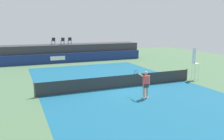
{
  "coord_description": "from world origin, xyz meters",
  "views": [
    {
      "loc": [
        -7.22,
        -15.47,
        4.63
      ],
      "look_at": [
        0.11,
        2.0,
        1.0
      ],
      "focal_mm": 37.39,
      "sensor_mm": 36.0,
      "label": 1
    }
  ],
  "objects": [
    {
      "name": "tennis_net",
      "position": [
        0.0,
        0.0,
        0.47
      ],
      "size": [
        12.4,
        0.02,
        0.95
      ],
      "primitive_type": "cube",
      "color": "#2D2D2D",
      "rests_on": "ground"
    },
    {
      "name": "ground_plane",
      "position": [
        0.0,
        3.0,
        0.0
      ],
      "size": [
        48.0,
        48.0,
        0.0
      ],
      "primitive_type": "plane",
      "color": "#4C704C"
    },
    {
      "name": "court_inner",
      "position": [
        0.0,
        0.0,
        0.0
      ],
      "size": [
        12.0,
        22.0,
        0.0
      ],
      "primitive_type": "cube",
      "color": "#16597A",
      "rests_on": "ground"
    },
    {
      "name": "tennis_ball",
      "position": [
        -3.25,
        0.85,
        0.04
      ],
      "size": [
        0.07,
        0.07,
        0.07
      ],
      "primitive_type": "sphere",
      "color": "#D8EA33",
      "rests_on": "court_inner"
    },
    {
      "name": "spectator_chair_left",
      "position": [
        -1.39,
        14.94,
        2.69
      ],
      "size": [
        0.48,
        0.48,
        0.89
      ],
      "color": "#1E232D",
      "rests_on": "spectator_platform"
    },
    {
      "name": "sponsor_wall",
      "position": [
        -0.01,
        13.5,
        0.6
      ],
      "size": [
        18.0,
        0.22,
        1.2
      ],
      "color": "navy",
      "rests_on": "ground"
    },
    {
      "name": "umpire_chair",
      "position": [
        6.98,
        0.02,
        1.59
      ],
      "size": [
        0.5,
        0.5,
        2.76
      ],
      "color": "white",
      "rests_on": "ground"
    },
    {
      "name": "tennis_player",
      "position": [
        0.37,
        -2.93,
        0.96
      ],
      "size": [
        0.62,
        1.16,
        1.77
      ],
      "color": "white",
      "rests_on": "court_inner"
    },
    {
      "name": "net_post_far",
      "position": [
        6.2,
        0.0,
        0.5
      ],
      "size": [
        0.1,
        0.1,
        1.0
      ],
      "primitive_type": "cylinder",
      "color": "#4C4C51",
      "rests_on": "ground"
    },
    {
      "name": "spectator_chair_center",
      "position": [
        -0.37,
        15.35,
        2.69
      ],
      "size": [
        0.48,
        0.48,
        0.89
      ],
      "color": "#1E232D",
      "rests_on": "spectator_platform"
    },
    {
      "name": "spectator_chair_far_left",
      "position": [
        -2.5,
        15.44,
        2.69
      ],
      "size": [
        0.47,
        0.47,
        0.89
      ],
      "color": "#1E232D",
      "rests_on": "spectator_platform"
    },
    {
      "name": "spectator_platform",
      "position": [
        0.0,
        15.3,
        1.1
      ],
      "size": [
        18.0,
        2.8,
        2.2
      ],
      "primitive_type": "cube",
      "color": "#38383D",
      "rests_on": "ground"
    },
    {
      "name": "net_post_near",
      "position": [
        -6.2,
        0.0,
        0.5
      ],
      "size": [
        0.1,
        0.1,
        1.0
      ],
      "primitive_type": "cylinder",
      "color": "#4C4C51",
      "rests_on": "ground"
    }
  ]
}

